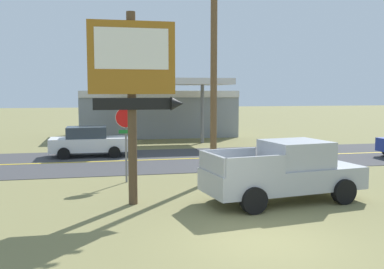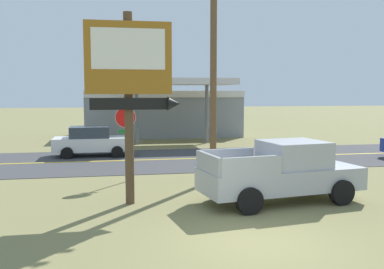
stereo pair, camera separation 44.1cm
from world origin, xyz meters
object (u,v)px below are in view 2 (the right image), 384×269
at_px(stop_sign, 126,131).
at_px(gas_station, 162,111).
at_px(pickup_silver_parked_on_lawn, 283,172).
at_px(utility_pole, 213,51).
at_px(car_white_near_lane, 92,141).
at_px(motel_sign, 131,77).

height_order(stop_sign, gas_station, gas_station).
height_order(gas_station, pickup_silver_parked_on_lawn, gas_station).
bearing_deg(pickup_silver_parked_on_lawn, stop_sign, 140.00).
xyz_separation_m(stop_sign, utility_pole, (3.40, -0.44, 3.08)).
bearing_deg(utility_pole, car_white_near_lane, 122.72).
distance_m(motel_sign, stop_sign, 4.05).
bearing_deg(motel_sign, car_white_near_lane, 98.61).
bearing_deg(car_white_near_lane, motel_sign, -81.39).
bearing_deg(gas_station, stop_sign, -101.25).
height_order(motel_sign, pickup_silver_parked_on_lawn, motel_sign).
xyz_separation_m(gas_station, car_white_near_lane, (-5.15, -10.60, -1.11)).
distance_m(stop_sign, gas_station, 18.27).
relative_size(motel_sign, stop_sign, 2.03).
bearing_deg(motel_sign, stop_sign, 90.99).
height_order(stop_sign, pickup_silver_parked_on_lawn, stop_sign).
relative_size(stop_sign, pickup_silver_parked_on_lawn, 0.54).
bearing_deg(gas_station, motel_sign, -99.27).
bearing_deg(car_white_near_lane, utility_pole, -57.28).
relative_size(stop_sign, gas_station, 0.25).
distance_m(motel_sign, car_white_near_lane, 11.43).
bearing_deg(gas_station, car_white_near_lane, -115.91).
xyz_separation_m(motel_sign, car_white_near_lane, (-1.64, 10.86, -3.16)).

